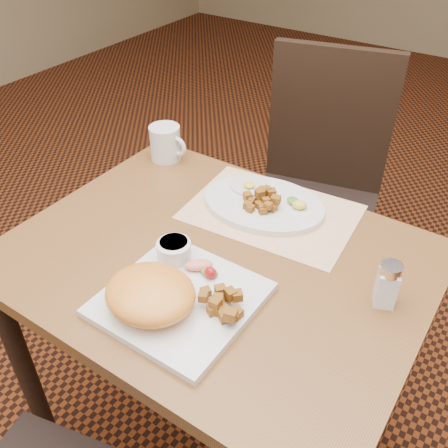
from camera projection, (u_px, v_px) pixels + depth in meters
ground at (218, 438)px, 1.55m from camera, size 8.00×8.00×0.00m
table at (215, 291)px, 1.16m from camera, size 0.90×0.70×0.75m
chair_far at (317, 181)px, 1.73m from camera, size 0.51×0.52×0.97m
placemat at (271, 212)px, 1.22m from camera, size 0.42×0.31×0.00m
plate_square at (180, 299)px, 0.98m from camera, size 0.28×0.28×0.02m
plate_oval at (264, 204)px, 1.23m from camera, size 0.33×0.26×0.02m
hollandaise_mound at (150, 294)px, 0.94m from camera, size 0.18×0.16×0.07m
ramekin at (174, 250)px, 1.05m from camera, size 0.07×0.07×0.04m
garnish_sq at (204, 268)px, 1.02m from camera, size 0.08×0.06×0.03m
fried_egg at (250, 185)px, 1.28m from camera, size 0.10×0.10×0.02m
garnish_ov at (297, 203)px, 1.21m from camera, size 0.07×0.05×0.02m
salt_shaker at (387, 284)px, 0.95m from camera, size 0.06×0.06×0.10m
coffee_mug at (166, 143)px, 1.41m from camera, size 0.12×0.09×0.10m
home_fries_sq at (222, 305)px, 0.94m from camera, size 0.11×0.08×0.04m
home_fries_ov at (263, 200)px, 1.21m from camera, size 0.10×0.10×0.04m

